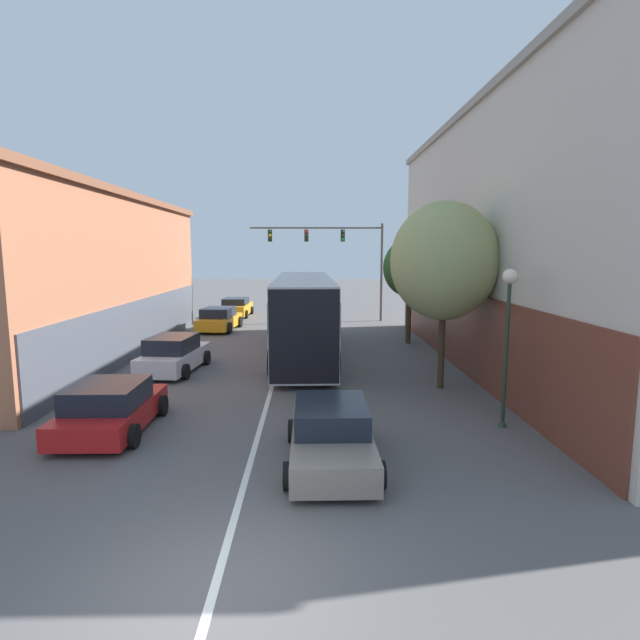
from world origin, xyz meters
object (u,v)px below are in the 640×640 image
at_px(traffic_signal_gantry, 338,248).
at_px(street_tree_near, 444,261).
at_px(hatchback_foreground, 331,435).
at_px(parked_car_left_mid, 219,319).
at_px(street_tree_far, 410,268).
at_px(parked_car_left_near, 236,307).
at_px(street_lamp, 508,321).
at_px(bus, 304,312).
at_px(parked_car_left_distant, 111,408).
at_px(parked_car_left_far, 174,355).

distance_m(traffic_signal_gantry, street_tree_near, 17.32).
height_order(hatchback_foreground, street_tree_near, street_tree_near).
bearing_deg(traffic_signal_gantry, parked_car_left_mid, -151.92).
distance_m(street_tree_near, street_tree_far, 8.61).
distance_m(parked_car_left_near, street_lamp, 26.13).
relative_size(bus, parked_car_left_near, 2.96).
xyz_separation_m(bus, parked_car_left_mid, (-5.24, 7.46, -1.34)).
relative_size(bus, parked_car_left_mid, 2.82).
relative_size(parked_car_left_mid, traffic_signal_gantry, 0.49).
bearing_deg(traffic_signal_gantry, street_lamp, -80.80).
distance_m(parked_car_left_distant, traffic_signal_gantry, 22.79).
bearing_deg(street_lamp, parked_car_left_far, 148.71).
bearing_deg(traffic_signal_gantry, street_tree_near, -81.03).
height_order(parked_car_left_near, traffic_signal_gantry, traffic_signal_gantry).
relative_size(parked_car_left_far, parked_car_left_distant, 1.08).
distance_m(hatchback_foreground, street_tree_near, 8.28).
bearing_deg(street_tree_far, bus, -151.70).
bearing_deg(parked_car_left_far, parked_car_left_near, 6.51).
bearing_deg(bus, street_tree_near, -140.26).
bearing_deg(street_tree_far, parked_car_left_far, -150.39).
distance_m(parked_car_left_mid, street_tree_far, 12.03).
relative_size(parked_car_left_distant, street_tree_near, 0.61).
bearing_deg(bus, parked_car_left_distant, 151.88).
relative_size(traffic_signal_gantry, street_tree_near, 1.40).
distance_m(parked_car_left_near, street_tree_near, 22.50).
height_order(street_lamp, street_tree_near, street_tree_near).
height_order(hatchback_foreground, street_tree_far, street_tree_far).
relative_size(traffic_signal_gantry, street_tree_far, 1.66).
xyz_separation_m(parked_car_left_mid, street_tree_far, (10.65, -4.55, 3.25)).
distance_m(parked_car_left_far, street_tree_far, 12.55).
bearing_deg(street_lamp, hatchback_foreground, -155.43).
xyz_separation_m(parked_car_left_distant, street_tree_far, (10.41, 12.68, 3.28)).
bearing_deg(parked_car_left_distant, parked_car_left_near, 0.30).
distance_m(bus, hatchback_foreground, 11.89).
relative_size(parked_car_left_distant, street_lamp, 0.91).
bearing_deg(parked_car_left_distant, parked_car_left_far, 0.96).
distance_m(bus, street_lamp, 11.14).
xyz_separation_m(parked_car_left_far, parked_car_left_distant, (0.13, -6.69, -0.05)).
distance_m(parked_car_left_near, street_tree_far, 15.75).
bearing_deg(parked_car_left_near, street_tree_far, -134.25).
xyz_separation_m(hatchback_foreground, street_tree_near, (4.09, 6.12, 3.81)).
height_order(parked_car_left_mid, street_lamp, street_lamp).
distance_m(parked_car_left_mid, parked_car_left_far, 10.54).
relative_size(parked_car_left_far, street_lamp, 0.98).
distance_m(traffic_signal_gantry, street_tree_far, 9.17).
relative_size(bus, traffic_signal_gantry, 1.37).
height_order(parked_car_left_distant, traffic_signal_gantry, traffic_signal_gantry).
bearing_deg(parked_car_left_near, hatchback_foreground, -164.70).
xyz_separation_m(hatchback_foreground, street_tree_far, (4.62, 14.70, 3.29)).
height_order(bus, traffic_signal_gantry, traffic_signal_gantry).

